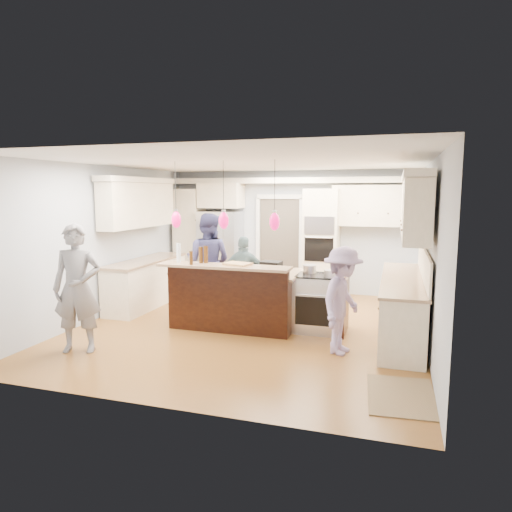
{
  "coord_description": "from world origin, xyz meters",
  "views": [
    {
      "loc": [
        2.26,
        -7.0,
        2.23
      ],
      "look_at": [
        0.0,
        0.35,
        1.15
      ],
      "focal_mm": 32.0,
      "sensor_mm": 36.0,
      "label": 1
    }
  ],
  "objects": [
    {
      "name": "kitchen_island",
      "position": [
        -0.25,
        0.07,
        0.49
      ],
      "size": [
        2.1,
        1.46,
        1.12
      ],
      "color": "black",
      "rests_on": "ground"
    },
    {
      "name": "person_far_right",
      "position": [
        -0.38,
        0.85,
        0.72
      ],
      "size": [
        0.88,
        0.46,
        1.43
      ],
      "primitive_type": "imported",
      "rotation": [
        0.0,
        0.0,
        3.28
      ],
      "color": "#4A6368",
      "rests_on": "ground"
    },
    {
      "name": "person_bar_end",
      "position": [
        -1.94,
        -1.8,
        0.9
      ],
      "size": [
        0.77,
        0.63,
        1.81
      ],
      "primitive_type": "imported",
      "rotation": [
        0.0,
        0.0,
        0.34
      ],
      "color": "slate",
      "rests_on": "ground"
    },
    {
      "name": "pot_large",
      "position": [
        0.94,
        0.3,
        0.98
      ],
      "size": [
        0.22,
        0.22,
        0.13
      ],
      "primitive_type": "cylinder",
      "color": "#B7B7BC",
      "rests_on": "island_range"
    },
    {
      "name": "person_range_side",
      "position": [
        1.6,
        -0.8,
        0.75
      ],
      "size": [
        0.77,
        1.07,
        1.5
      ],
      "primitive_type": "imported",
      "rotation": [
        0.0,
        0.0,
        1.33
      ],
      "color": "#9984B1",
      "rests_on": "ground"
    },
    {
      "name": "left_cabinets",
      "position": [
        -2.44,
        0.8,
        1.06
      ],
      "size": [
        0.64,
        2.3,
        2.51
      ],
      "color": "#F7E7C8",
      "rests_on": "ground"
    },
    {
      "name": "refrigerator",
      "position": [
        -1.55,
        2.64,
        0.9
      ],
      "size": [
        0.9,
        0.7,
        1.8
      ],
      "primitive_type": "cube",
      "color": "#B7B7BC",
      "rests_on": "ground"
    },
    {
      "name": "pot_small",
      "position": [
        1.33,
        0.0,
        0.98
      ],
      "size": [
        0.22,
        0.22,
        0.11
      ],
      "primitive_type": "cylinder",
      "color": "#B7B7BC",
      "rests_on": "island_range"
    },
    {
      "name": "room_shell",
      "position": [
        0.0,
        0.0,
        1.82
      ],
      "size": [
        5.54,
        6.04,
        2.72
      ],
      "color": "#B2BCC6",
      "rests_on": "ground"
    },
    {
      "name": "ground_plane",
      "position": [
        0.0,
        0.0,
        0.0
      ],
      "size": [
        6.0,
        6.0,
        0.0
      ],
      "primitive_type": "plane",
      "color": "#9D642B",
      "rests_on": "ground"
    },
    {
      "name": "water_bottle",
      "position": [
        -1.03,
        -0.49,
        1.27
      ],
      "size": [
        0.07,
        0.07,
        0.3
      ],
      "primitive_type": "cylinder",
      "rotation": [
        0.0,
        0.0,
        -0.01
      ],
      "color": "silver",
      "rests_on": "kitchen_island"
    },
    {
      "name": "drink_can",
      "position": [
        -0.78,
        -0.59,
        1.18
      ],
      "size": [
        0.08,
        0.08,
        0.13
      ],
      "primitive_type": "cylinder",
      "rotation": [
        0.0,
        0.0,
        -0.21
      ],
      "color": "#B7B7BC",
      "rests_on": "kitchen_island"
    },
    {
      "name": "back_upper_cabinets",
      "position": [
        -0.75,
        2.76,
        1.67
      ],
      "size": [
        5.3,
        0.61,
        2.54
      ],
      "color": "#F7E7C8",
      "rests_on": "ground"
    },
    {
      "name": "beer_bottle_c",
      "position": [
        -0.58,
        -0.44,
        1.26
      ],
      "size": [
        0.09,
        0.09,
        0.27
      ],
      "primitive_type": "cylinder",
      "rotation": [
        0.0,
        0.0,
        0.44
      ],
      "color": "#42260B",
      "rests_on": "kitchen_island"
    },
    {
      "name": "person_far_left",
      "position": [
        -1.1,
        0.85,
        0.92
      ],
      "size": [
        0.91,
        0.72,
        1.84
      ],
      "primitive_type": "imported",
      "rotation": [
        0.0,
        0.0,
        3.12
      ],
      "color": "navy",
      "rests_on": "ground"
    },
    {
      "name": "island_range",
      "position": [
        1.16,
        0.15,
        0.46
      ],
      "size": [
        0.82,
        0.71,
        0.92
      ],
      "color": "#B7B7BC",
      "rests_on": "ground"
    },
    {
      "name": "oven_column",
      "position": [
        0.75,
        2.67,
        1.15
      ],
      "size": [
        0.72,
        0.69,
        2.3
      ],
      "color": "#F7E7C8",
      "rests_on": "ground"
    },
    {
      "name": "beer_bottle_a",
      "position": [
        -0.66,
        -0.46,
        1.25
      ],
      "size": [
        0.07,
        0.07,
        0.26
      ],
      "primitive_type": "cylinder",
      "rotation": [
        0.0,
        0.0,
        0.01
      ],
      "color": "#42260B",
      "rests_on": "kitchen_island"
    },
    {
      "name": "beer_bottle_b",
      "position": [
        -0.74,
        -0.66,
        1.23
      ],
      "size": [
        0.07,
        0.07,
        0.21
      ],
      "primitive_type": "cylinder",
      "rotation": [
        0.0,
        0.0,
        -0.38
      ],
      "color": "#42260B",
      "rests_on": "kitchen_island"
    },
    {
      "name": "floor_rug",
      "position": [
        2.4,
        -1.99,
        0.01
      ],
      "size": [
        0.8,
        1.11,
        0.01
      ],
      "primitive_type": "cube",
      "rotation": [
        0.0,
        0.0,
        0.08
      ],
      "color": "#8E764D",
      "rests_on": "ground"
    },
    {
      "name": "cutting_board",
      "position": [
        -0.05,
        -0.47,
        1.14
      ],
      "size": [
        0.46,
        0.38,
        0.03
      ],
      "primitive_type": "cube",
      "rotation": [
        0.0,
        0.0,
        -0.27
      ],
      "color": "tan",
      "rests_on": "kitchen_island"
    },
    {
      "name": "right_counter_run",
      "position": [
        2.44,
        0.3,
        1.06
      ],
      "size": [
        0.64,
        3.1,
        2.51
      ],
      "color": "#F7E7C8",
      "rests_on": "ground"
    },
    {
      "name": "pendant_lights",
      "position": [
        -0.25,
        -0.51,
        1.8
      ],
      "size": [
        1.75,
        0.15,
        1.03
      ],
      "color": "black",
      "rests_on": "ground"
    }
  ]
}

